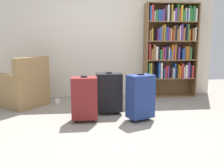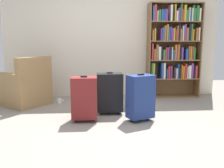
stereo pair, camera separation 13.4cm
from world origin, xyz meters
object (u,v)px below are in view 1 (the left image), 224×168
(bookshelf, at_px, (170,46))
(suitcase_black, at_px, (109,92))
(armchair, at_px, (24,89))
(mug, at_px, (57,101))
(suitcase_navy_blue, at_px, (140,96))
(suitcase_dark_red, at_px, (84,98))

(bookshelf, xyz_separation_m, suitcase_black, (-1.40, -1.17, -0.71))
(armchair, height_order, mug, armchair)
(mug, bearing_deg, bookshelf, 10.62)
(bookshelf, height_order, suitcase_black, bookshelf)
(mug, relative_size, suitcase_navy_blue, 0.17)
(armchair, bearing_deg, suitcase_black, -23.97)
(suitcase_black, bearing_deg, mug, 141.41)
(bookshelf, distance_m, armchair, 3.04)
(bookshelf, bearing_deg, armchair, -170.23)
(mug, distance_m, suitcase_black, 1.21)
(bookshelf, bearing_deg, mug, -169.38)
(armchair, relative_size, mug, 8.21)
(suitcase_black, bearing_deg, suitcase_navy_blue, -43.02)
(armchair, xyz_separation_m, suitcase_navy_blue, (1.93, -1.07, 0.05))
(armchair, distance_m, suitcase_dark_red, 1.51)
(suitcase_dark_red, distance_m, suitcase_black, 0.54)
(bookshelf, xyz_separation_m, armchair, (-2.90, -0.50, -0.75))
(armchair, xyz_separation_m, suitcase_dark_red, (1.10, -1.03, 0.04))
(mug, height_order, suitcase_navy_blue, suitcase_navy_blue)
(armchair, bearing_deg, mug, 6.32)
(bookshelf, relative_size, suitcase_black, 2.81)
(mug, bearing_deg, suitcase_black, -38.59)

